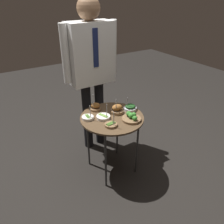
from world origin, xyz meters
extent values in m
plane|color=black|center=(0.00, 0.00, 0.00)|extent=(8.00, 8.00, 0.00)
cylinder|color=brown|center=(0.00, 0.00, 0.63)|extent=(0.60, 0.60, 0.02)
cylinder|color=#2D2D2D|center=(0.18, -0.18, 0.31)|extent=(0.02, 0.02, 0.62)
cylinder|color=#2D2D2D|center=(-0.18, -0.18, 0.31)|extent=(0.02, 0.02, 0.62)
cylinder|color=#2D2D2D|center=(0.18, 0.18, 0.31)|extent=(0.02, 0.02, 0.62)
cylinder|color=#2D2D2D|center=(-0.18, 0.18, 0.31)|extent=(0.02, 0.02, 0.62)
cylinder|color=brown|center=(0.08, 0.04, 0.65)|extent=(0.13, 0.13, 0.03)
ellipsoid|color=brown|center=(0.08, 0.04, 0.70)|extent=(0.11, 0.09, 0.06)
cylinder|color=#939399|center=(0.06, 0.02, 0.72)|extent=(0.01, 0.01, 0.16)
cylinder|color=silver|center=(-0.08, 0.02, 0.65)|extent=(0.13, 0.13, 0.03)
ellipsoid|color=#7AA847|center=(-0.07, 0.02, 0.67)|extent=(0.04, 0.11, 0.01)
ellipsoid|color=#7AA847|center=(-0.08, 0.02, 0.67)|extent=(0.04, 0.11, 0.01)
ellipsoid|color=#7AA847|center=(-0.09, 0.01, 0.67)|extent=(0.04, 0.11, 0.01)
cylinder|color=#939399|center=(-0.06, -0.01, 0.72)|extent=(0.01, 0.01, 0.15)
cylinder|color=brown|center=(-0.09, -0.13, 0.65)|extent=(0.11, 0.11, 0.02)
ellipsoid|color=#5B8938|center=(-0.09, -0.15, 0.67)|extent=(0.10, 0.02, 0.01)
ellipsoid|color=#5B8938|center=(-0.09, -0.14, 0.67)|extent=(0.10, 0.02, 0.01)
ellipsoid|color=#5B8938|center=(-0.09, -0.13, 0.67)|extent=(0.10, 0.02, 0.01)
ellipsoid|color=#5B8938|center=(-0.10, -0.12, 0.67)|extent=(0.10, 0.02, 0.01)
cylinder|color=#939399|center=(-0.08, -0.16, 0.72)|extent=(0.01, 0.01, 0.15)
cylinder|color=brown|center=(0.12, -0.15, 0.65)|extent=(0.18, 0.18, 0.02)
sphere|color=#387F2D|center=(0.15, -0.14, 0.69)|extent=(0.05, 0.05, 0.05)
sphere|color=#387F2D|center=(0.12, -0.11, 0.69)|extent=(0.05, 0.05, 0.05)
sphere|color=#387F2D|center=(0.11, -0.15, 0.69)|extent=(0.05, 0.05, 0.05)
sphere|color=#387F2D|center=(0.12, -0.20, 0.68)|extent=(0.04, 0.04, 0.04)
cylinder|color=brown|center=(-0.07, 0.20, 0.65)|extent=(0.11, 0.11, 0.02)
ellipsoid|color=brown|center=(-0.07, 0.20, 0.69)|extent=(0.12, 0.11, 0.05)
cylinder|color=#939399|center=(-0.10, 0.19, 0.73)|extent=(0.01, 0.01, 0.18)
cylinder|color=silver|center=(-0.21, 0.08, 0.65)|extent=(0.11, 0.11, 0.03)
ellipsoid|color=#5B8938|center=(-0.20, 0.08, 0.67)|extent=(0.02, 0.09, 0.01)
ellipsoid|color=#5B8938|center=(-0.21, 0.08, 0.67)|extent=(0.02, 0.09, 0.01)
ellipsoid|color=#5B8938|center=(-0.22, 0.09, 0.67)|extent=(0.02, 0.09, 0.01)
cylinder|color=#939399|center=(-0.20, 0.06, 0.71)|extent=(0.01, 0.01, 0.14)
cylinder|color=silver|center=(0.22, 0.02, 0.65)|extent=(0.13, 0.13, 0.03)
ellipsoid|color=#194219|center=(0.22, 0.02, 0.68)|extent=(0.10, 0.10, 0.03)
cylinder|color=#939399|center=(0.19, 0.02, 0.71)|extent=(0.01, 0.01, 0.14)
cylinder|color=black|center=(-0.03, 0.49, 0.41)|extent=(0.10, 0.10, 0.82)
cylinder|color=black|center=(0.13, 0.49, 0.41)|extent=(0.10, 0.10, 0.82)
cube|color=white|center=(0.05, 0.49, 1.12)|extent=(0.46, 0.22, 0.61)
cube|color=navy|center=(0.05, 0.37, 1.20)|extent=(0.05, 0.01, 0.37)
cylinder|color=white|center=(-0.22, 0.49, 1.15)|extent=(0.07, 0.07, 0.56)
cylinder|color=white|center=(0.31, 0.49, 1.15)|extent=(0.07, 0.07, 0.56)
sphere|color=#8C6647|center=(0.05, 0.49, 1.54)|extent=(0.22, 0.22, 0.22)
camera|label=1|loc=(-0.93, -1.51, 1.68)|focal=35.00mm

